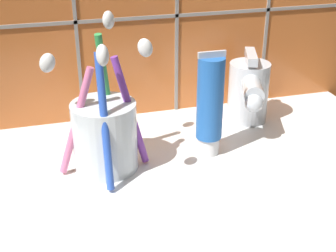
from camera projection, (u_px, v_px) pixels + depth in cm
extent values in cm
cube|color=white|center=(209.00, 178.00, 58.46)|extent=(58.69, 39.49, 2.00)
cube|color=gray|center=(167.00, 16.00, 67.91)|extent=(68.69, 0.24, 0.50)
cylinder|color=silver|center=(105.00, 136.00, 57.12)|extent=(7.91, 7.91, 8.67)
cylinder|color=purple|center=(131.00, 111.00, 56.57)|extent=(4.31, 2.04, 13.98)
ellipsoid|color=white|center=(145.00, 48.00, 53.05)|extent=(2.44, 1.85, 2.54)
cylinder|color=green|center=(107.00, 95.00, 58.10)|extent=(2.77, 3.06, 16.21)
ellipsoid|color=white|center=(108.00, 20.00, 55.16)|extent=(2.28, 2.36, 2.42)
cylinder|color=pink|center=(76.00, 121.00, 55.08)|extent=(5.23, 1.22, 13.19)
ellipsoid|color=white|center=(47.00, 63.00, 51.02)|extent=(2.38, 1.44, 2.62)
cylinder|color=blue|center=(104.00, 122.00, 52.40)|extent=(1.06, 5.31, 15.31)
ellipsoid|color=white|center=(102.00, 55.00, 46.42)|extent=(1.37, 2.28, 2.59)
cylinder|color=white|center=(208.00, 144.00, 61.84)|extent=(2.89, 2.89, 2.37)
cylinder|color=blue|center=(210.00, 99.00, 58.94)|extent=(3.40, 3.40, 10.78)
cube|color=silver|center=(212.00, 54.00, 56.39)|extent=(3.57, 0.36, 0.80)
cylinder|color=silver|center=(248.00, 92.00, 69.70)|extent=(5.98, 5.98, 8.94)
cylinder|color=silver|center=(252.00, 86.00, 65.04)|extent=(5.23, 8.37, 2.69)
sphere|color=silver|center=(254.00, 103.00, 61.89)|extent=(2.51, 2.51, 2.51)
cube|color=silver|center=(251.00, 57.00, 67.28)|extent=(3.36, 6.12, 1.20)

